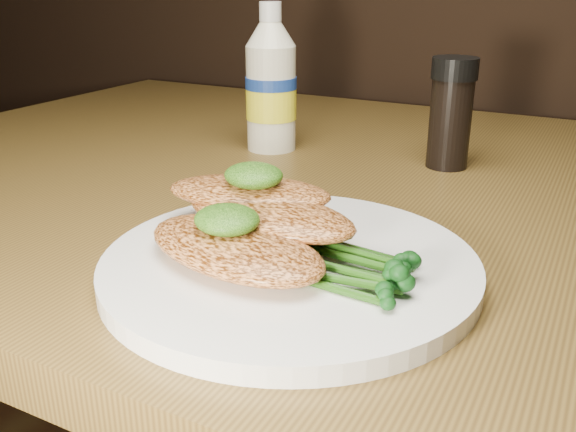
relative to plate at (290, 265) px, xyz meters
The scene contains 9 objects.
plate is the anchor object (origin of this frame).
chicken_front 0.04m from the plate, 135.82° to the right, with size 0.15×0.08×0.02m, color #DF8747.
chicken_mid 0.04m from the plate, 143.49° to the left, with size 0.14×0.07×0.02m, color #DF8747.
chicken_back 0.08m from the plate, 145.41° to the left, with size 0.13×0.07×0.02m, color #DF8747.
pesto_front 0.06m from the plate, 147.48° to the right, with size 0.05×0.04×0.02m, color #0E3307.
pesto_back 0.08m from the plate, 144.64° to the left, with size 0.05×0.04×0.02m, color #0E3307.
broccolini_bundle 0.04m from the plate, ahead, with size 0.13×0.10×0.02m, color #204D10, non-canonical shape.
mayo_bottle 0.35m from the plate, 121.21° to the left, with size 0.06×0.06×0.17m, color #E9E5C6, non-canonical shape.
pepper_grinder 0.32m from the plate, 84.43° to the left, with size 0.05×0.05×0.12m, color black, non-canonical shape.
Camera 1 is at (0.24, 0.45, 0.95)m, focal length 39.35 mm.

